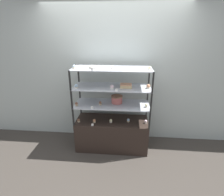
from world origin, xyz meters
TOP-DOWN VIEW (x-y plane):
  - ground_plane at (0.00, 0.00)m, footprint 20.00×20.00m
  - back_wall at (0.00, 0.40)m, footprint 8.00×0.05m
  - display_base at (0.00, 0.00)m, footprint 1.28×0.51m
  - display_riser_lower at (0.00, 0.00)m, footprint 1.28×0.51m
  - display_riser_middle at (0.00, 0.00)m, footprint 1.28×0.51m
  - display_riser_upper at (0.00, 0.00)m, footprint 1.28×0.51m
  - layer_cake_centerpiece at (0.08, 0.06)m, footprint 0.20×0.20m
  - sheet_cake_frosted at (0.23, -0.02)m, footprint 0.19×0.15m
  - cupcake_0 at (-0.58, -0.12)m, footprint 0.05×0.05m
  - cupcake_1 at (-0.30, -0.11)m, footprint 0.05×0.05m
  - cupcake_2 at (-0.01, -0.09)m, footprint 0.05×0.05m
  - cupcake_3 at (0.29, -0.04)m, footprint 0.05×0.05m
  - cupcake_4 at (0.59, -0.06)m, footprint 0.05×0.05m
  - price_tag_0 at (-0.31, -0.24)m, footprint 0.04×0.00m
  - cupcake_5 at (-0.59, -0.13)m, footprint 0.05×0.05m
  - cupcake_6 at (-0.20, -0.05)m, footprint 0.05×0.05m
  - cupcake_7 at (0.58, -0.09)m, footprint 0.05×0.05m
  - price_tag_1 at (-0.30, -0.24)m, footprint 0.04×0.00m
  - cupcake_8 at (-0.57, -0.13)m, footprint 0.06×0.06m
  - cupcake_9 at (0.01, -0.13)m, footprint 0.06×0.06m
  - cupcake_10 at (0.59, -0.05)m, footprint 0.06×0.06m
  - price_tag_2 at (0.09, -0.24)m, footprint 0.04×0.00m
  - cupcake_11 at (-0.59, -0.10)m, footprint 0.05×0.05m
  - cupcake_12 at (0.01, -0.10)m, footprint 0.05×0.05m
  - cupcake_13 at (0.58, -0.10)m, footprint 0.05×0.05m
  - price_tag_3 at (-0.28, -0.24)m, footprint 0.04×0.00m
  - donut_glazed at (-0.31, -0.03)m, footprint 0.13×0.13m

SIDE VIEW (x-z plane):
  - ground_plane at x=0.00m, z-range 0.00..0.00m
  - display_base at x=0.00m, z-range 0.00..0.56m
  - price_tag_0 at x=-0.31m, z-range 0.56..0.60m
  - cupcake_0 at x=-0.58m, z-range 0.55..0.62m
  - cupcake_1 at x=-0.30m, z-range 0.55..0.62m
  - cupcake_2 at x=-0.01m, z-range 0.55..0.62m
  - cupcake_3 at x=0.29m, z-range 0.55..0.62m
  - cupcake_4 at x=0.59m, z-range 0.55..0.62m
  - display_riser_lower at x=0.00m, z-range 0.69..1.01m
  - price_tag_1 at x=-0.30m, z-range 0.87..0.91m
  - cupcake_5 at x=-0.59m, z-range 0.87..0.93m
  - cupcake_6 at x=-0.20m, z-range 0.87..0.93m
  - cupcake_7 at x=0.58m, z-range 0.87..0.93m
  - layer_cake_centerpiece at x=0.08m, z-range 0.87..1.00m
  - display_riser_middle at x=0.00m, z-range 1.01..1.32m
  - price_tag_2 at x=0.09m, z-range 1.18..1.23m
  - sheet_cake_frosted at x=0.23m, z-range 1.18..1.24m
  - cupcake_8 at x=-0.57m, z-range 1.18..1.25m
  - cupcake_9 at x=0.01m, z-range 1.18..1.25m
  - cupcake_10 at x=0.59m, z-range 1.18..1.25m
  - back_wall at x=0.00m, z-range 0.00..2.60m
  - display_riser_upper at x=0.00m, z-range 1.32..1.63m
  - donut_glazed at x=-0.31m, z-range 1.50..1.53m
  - price_tag_3 at x=-0.28m, z-range 1.50..1.54m
  - cupcake_11 at x=-0.59m, z-range 1.49..1.55m
  - cupcake_12 at x=0.01m, z-range 1.49..1.55m
  - cupcake_13 at x=0.58m, z-range 1.49..1.55m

